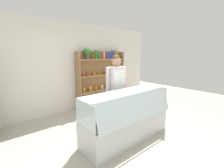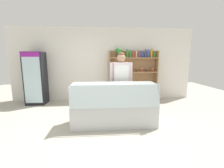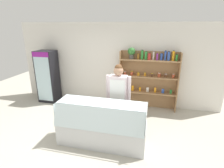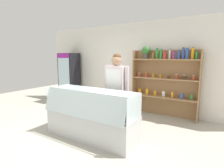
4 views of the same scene
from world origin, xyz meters
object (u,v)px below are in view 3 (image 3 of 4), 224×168
(drinks_fridge, at_px, (48,76))
(deli_display_case, at_px, (102,131))
(shop_clerk, at_px, (118,93))
(shelving_unit, at_px, (147,76))

(drinks_fridge, distance_m, deli_display_case, 3.23)
(drinks_fridge, xyz_separation_m, shop_clerk, (2.79, -1.30, 0.14))
(shop_clerk, bearing_deg, drinks_fridge, 154.99)
(shelving_unit, xyz_separation_m, shop_clerk, (-0.62, -1.53, -0.06))
(shelving_unit, relative_size, shop_clerk, 1.13)
(shelving_unit, distance_m, shop_clerk, 1.65)
(drinks_fridge, height_order, shelving_unit, shelving_unit)
(drinks_fridge, distance_m, shelving_unit, 3.43)
(drinks_fridge, height_order, shop_clerk, drinks_fridge)
(shelving_unit, bearing_deg, deli_display_case, -112.25)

